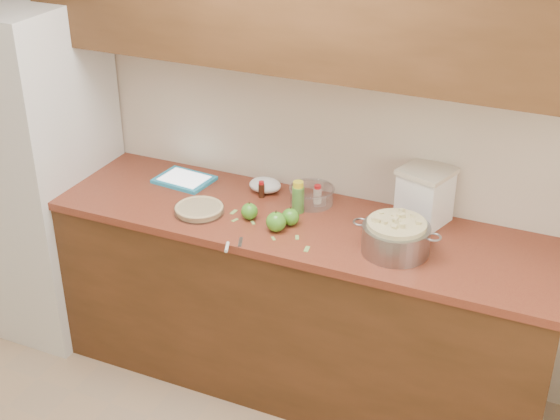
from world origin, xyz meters
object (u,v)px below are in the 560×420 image
at_px(pie, 199,209).
at_px(colander, 396,237).
at_px(tablet, 184,180).
at_px(flour_canister, 425,195).

xyz_separation_m(pie, colander, (0.94, 0.04, 0.05)).
height_order(pie, tablet, pie).
distance_m(colander, tablet, 1.21).
bearing_deg(pie, tablet, 131.57).
relative_size(flour_canister, tablet, 0.91).
xyz_separation_m(colander, flour_canister, (0.04, 0.32, 0.06)).
distance_m(colander, flour_canister, 0.33).
bearing_deg(tablet, colander, -5.47).
bearing_deg(colander, flour_canister, 83.23).
height_order(pie, colander, colander).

